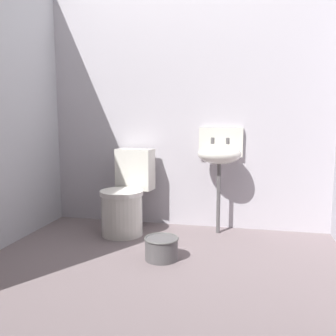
{
  "coord_description": "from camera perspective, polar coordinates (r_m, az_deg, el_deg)",
  "views": [
    {
      "loc": [
        0.6,
        -2.45,
        1.09
      ],
      "look_at": [
        0.0,
        0.28,
        0.7
      ],
      "focal_mm": 39.03,
      "sensor_mm": 36.0,
      "label": 1
    }
  ],
  "objects": [
    {
      "name": "toilet_near_wall",
      "position": [
        3.49,
        -6.58,
        -4.84
      ],
      "size": [
        0.45,
        0.64,
        0.78
      ],
      "rotation": [
        0.0,
        0.0,
        3.01
      ],
      "color": "silver",
      "rests_on": "ground"
    },
    {
      "name": "ground_plane",
      "position": [
        2.76,
        -1.29,
        -16.21
      ],
      "size": [
        3.16,
        2.64,
        0.08
      ],
      "primitive_type": "cube",
      "color": "slate"
    },
    {
      "name": "wall_back",
      "position": [
        3.67,
        3.02,
        9.45
      ],
      "size": [
        3.16,
        0.1,
        2.37
      ],
      "primitive_type": "cube",
      "color": "#B9B3BB",
      "rests_on": "ground"
    },
    {
      "name": "bucket",
      "position": [
        2.87,
        -1.03,
        -12.36
      ],
      "size": [
        0.27,
        0.27,
        0.18
      ],
      "color": "#555253",
      "rests_on": "ground"
    },
    {
      "name": "sink",
      "position": [
        3.43,
        8.06,
        2.26
      ],
      "size": [
        0.42,
        0.35,
        0.99
      ],
      "color": "#555253",
      "rests_on": "ground"
    }
  ]
}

